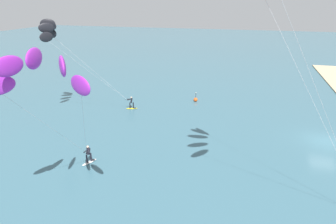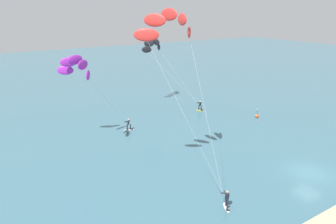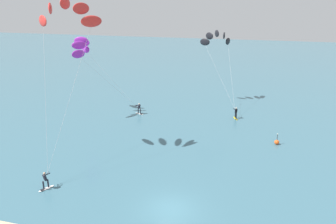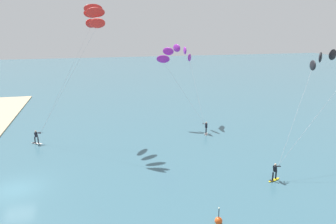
{
  "view_description": "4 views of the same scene",
  "coord_description": "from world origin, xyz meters",
  "px_view_note": "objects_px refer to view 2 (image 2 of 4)",
  "views": [
    {
      "loc": [
        -30.39,
        8.32,
        13.58
      ],
      "look_at": [
        -3.99,
        15.7,
        3.1
      ],
      "focal_mm": 31.54,
      "sensor_mm": 36.0,
      "label": 1
    },
    {
      "loc": [
        -28.73,
        -17.17,
        16.3
      ],
      "look_at": [
        -7.33,
        15.65,
        3.67
      ],
      "focal_mm": 34.6,
      "sensor_mm": 36.0,
      "label": 2
    },
    {
      "loc": [
        5.53,
        -21.8,
        16.2
      ],
      "look_at": [
        -4.1,
        14.67,
        3.06
      ],
      "focal_mm": 34.9,
      "sensor_mm": 36.0,
      "label": 3
    },
    {
      "loc": [
        27.95,
        6.99,
        13.9
      ],
      "look_at": [
        -7.47,
        15.41,
        4.09
      ],
      "focal_mm": 34.54,
      "sensor_mm": 36.0,
      "label": 4
    }
  ],
  "objects_px": {
    "kitesurfer_mid_water": "(78,69)",
    "kitesurfer_far_out": "(155,47)",
    "kitesurfer_nearshore": "(171,30)",
    "marker_buoy": "(257,116)"
  },
  "relations": [
    {
      "from": "kitesurfer_mid_water",
      "to": "kitesurfer_far_out",
      "type": "distance_m",
      "value": 20.54
    },
    {
      "from": "kitesurfer_mid_water",
      "to": "marker_buoy",
      "type": "distance_m",
      "value": 28.15
    },
    {
      "from": "kitesurfer_nearshore",
      "to": "kitesurfer_far_out",
      "type": "bearing_deg",
      "value": 62.32
    },
    {
      "from": "kitesurfer_far_out",
      "to": "kitesurfer_mid_water",
      "type": "bearing_deg",
      "value": -146.19
    },
    {
      "from": "kitesurfer_mid_water",
      "to": "kitesurfer_far_out",
      "type": "relative_size",
      "value": 0.98
    },
    {
      "from": "kitesurfer_mid_water",
      "to": "marker_buoy",
      "type": "bearing_deg",
      "value": -8.5
    },
    {
      "from": "kitesurfer_nearshore",
      "to": "kitesurfer_mid_water",
      "type": "height_order",
      "value": "kitesurfer_nearshore"
    },
    {
      "from": "kitesurfer_nearshore",
      "to": "kitesurfer_far_out",
      "type": "distance_m",
      "value": 26.62
    },
    {
      "from": "kitesurfer_mid_water",
      "to": "marker_buoy",
      "type": "height_order",
      "value": "kitesurfer_mid_water"
    },
    {
      "from": "kitesurfer_mid_water",
      "to": "kitesurfer_nearshore",
      "type": "bearing_deg",
      "value": -67.59
    }
  ]
}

